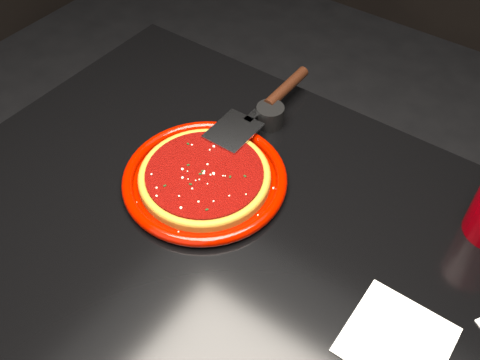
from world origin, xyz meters
name	(u,v)px	position (x,y,z in m)	size (l,w,h in m)	color
table	(251,334)	(0.00, 0.00, 0.38)	(1.20, 0.80, 0.75)	black
plate	(205,179)	(-0.15, 0.05, 0.76)	(0.31, 0.31, 0.02)	#760700
pizza_crust	(205,177)	(-0.15, 0.05, 0.77)	(0.25, 0.25, 0.01)	brown
pizza_crust_rim	(205,175)	(-0.15, 0.05, 0.77)	(0.25, 0.25, 0.02)	brown
pizza_sauce	(204,174)	(-0.15, 0.05, 0.78)	(0.22, 0.22, 0.01)	#6C0805
parmesan_dusting	(204,171)	(-0.15, 0.05, 0.78)	(0.21, 0.21, 0.01)	beige
basil_flecks	(204,172)	(-0.15, 0.05, 0.78)	(0.20, 0.20, 0.00)	black
pizza_server	(263,106)	(-0.16, 0.25, 0.79)	(0.10, 0.35, 0.03)	#B4B7BB
napkin_a	(397,340)	(0.28, -0.03, 0.75)	(0.15, 0.15, 0.00)	silver
ramekin	(270,116)	(-0.14, 0.26, 0.77)	(0.06, 0.06, 0.04)	black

